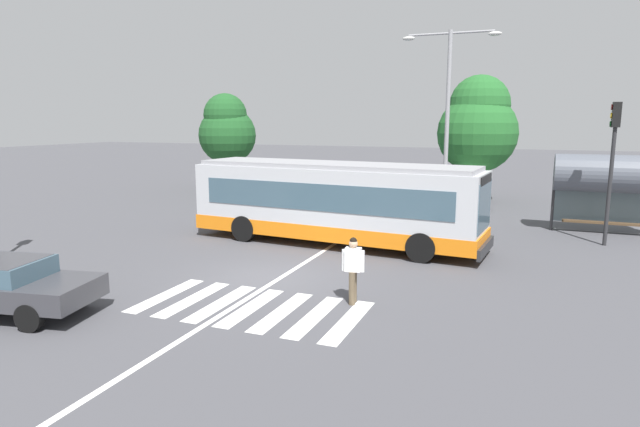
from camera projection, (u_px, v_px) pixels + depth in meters
name	position (u px, v px, depth m)	size (l,w,h in m)	color
ground_plane	(268.00, 277.00, 15.83)	(160.00, 160.00, 0.00)	#47474C
city_transit_bus	(334.00, 202.00, 19.89)	(11.34, 3.55, 3.06)	black
pedestrian_crossing_street	(353.00, 266.00, 13.41)	(0.58, 0.39, 1.72)	brown
foreground_sedan	(1.00, 283.00, 12.69)	(4.75, 2.60, 1.35)	black
parked_car_teal	(328.00, 187.00, 31.36)	(2.02, 4.57, 1.35)	black
parked_car_blue	(370.00, 188.00, 30.53)	(2.06, 4.59, 1.35)	black
parked_car_charcoal	(416.00, 191.00, 29.47)	(2.08, 4.60, 1.35)	black
parked_car_white	(470.00, 192.00, 29.12)	(1.99, 4.56, 1.35)	black
traffic_light_far_corner	(613.00, 152.00, 19.29)	(0.33, 0.32, 5.26)	#28282B
bus_stop_shelter	(610.00, 175.00, 21.56)	(4.19, 1.54, 3.25)	#28282B
twin_arm_street_lamp	(448.00, 104.00, 24.89)	(4.49, 0.32, 8.71)	#939399
background_tree_left	(227.00, 130.00, 34.55)	(3.71, 3.71, 6.36)	brown
background_tree_right	(478.00, 125.00, 29.87)	(4.46, 4.46, 7.14)	brown
crosswalk_painted_stripes	(251.00, 307.00, 13.26)	(5.59, 2.91, 0.01)	silver
lane_center_line	(306.00, 262.00, 17.53)	(0.16, 24.00, 0.01)	silver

